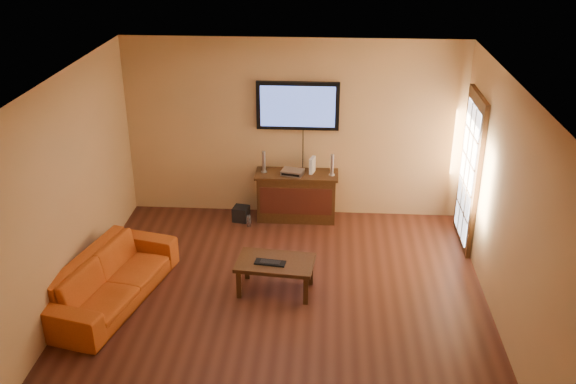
# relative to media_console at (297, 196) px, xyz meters

# --- Properties ---
(ground_plane) EXTENTS (5.00, 5.00, 0.00)m
(ground_plane) POSITION_rel_media_console_xyz_m (-0.07, -2.26, -0.37)
(ground_plane) COLOR #3B1A10
(ground_plane) RESTS_ON ground
(room_walls) EXTENTS (5.00, 5.00, 5.00)m
(room_walls) POSITION_rel_media_console_xyz_m (-0.07, -1.63, 1.31)
(room_walls) COLOR tan
(room_walls) RESTS_ON ground
(french_door) EXTENTS (0.07, 1.02, 2.22)m
(french_door) POSITION_rel_media_console_xyz_m (2.39, -0.56, 0.68)
(french_door) COLOR #321B0B
(french_door) RESTS_ON ground
(media_console) EXTENTS (1.23, 0.47, 0.74)m
(media_console) POSITION_rel_media_console_xyz_m (0.00, 0.00, 0.00)
(media_console) COLOR #321B0B
(media_console) RESTS_ON ground
(television) EXTENTS (1.21, 0.08, 0.71)m
(television) POSITION_rel_media_console_xyz_m (0.00, 0.20, 1.35)
(television) COLOR black
(television) RESTS_ON ground
(coffee_table) EXTENTS (0.99, 0.66, 0.42)m
(coffee_table) POSITION_rel_media_console_xyz_m (-0.15, -2.02, -0.01)
(coffee_table) COLOR #321B0B
(coffee_table) RESTS_ON ground
(sofa) EXTENTS (1.04, 2.11, 0.79)m
(sofa) POSITION_rel_media_console_xyz_m (-2.11, -2.35, 0.02)
(sofa) COLOR #B74B14
(sofa) RESTS_ON ground
(speaker_left) EXTENTS (0.09, 0.09, 0.33)m
(speaker_left) POSITION_rel_media_console_xyz_m (-0.49, 0.02, 0.52)
(speaker_left) COLOR silver
(speaker_left) RESTS_ON media_console
(speaker_right) EXTENTS (0.09, 0.09, 0.33)m
(speaker_right) POSITION_rel_media_console_xyz_m (0.52, -0.03, 0.52)
(speaker_right) COLOR silver
(speaker_right) RESTS_ON media_console
(av_receiver) EXTENTS (0.36, 0.29, 0.07)m
(av_receiver) POSITION_rel_media_console_xyz_m (-0.06, -0.04, 0.40)
(av_receiver) COLOR silver
(av_receiver) RESTS_ON media_console
(game_console) EXTENTS (0.09, 0.18, 0.24)m
(game_console) POSITION_rel_media_console_xyz_m (0.23, 0.04, 0.49)
(game_console) COLOR white
(game_console) RESTS_ON media_console
(subwoofer) EXTENTS (0.26, 0.26, 0.22)m
(subwoofer) POSITION_rel_media_console_xyz_m (-0.83, -0.13, -0.26)
(subwoofer) COLOR black
(subwoofer) RESTS_ON ground
(bottle) EXTENTS (0.07, 0.07, 0.19)m
(bottle) POSITION_rel_media_console_xyz_m (-0.69, -0.32, -0.28)
(bottle) COLOR white
(bottle) RESTS_ON ground
(keyboard) EXTENTS (0.39, 0.19, 0.02)m
(keyboard) POSITION_rel_media_console_xyz_m (-0.21, -2.07, 0.06)
(keyboard) COLOR black
(keyboard) RESTS_ON coffee_table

